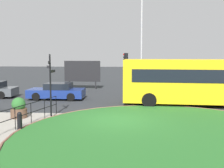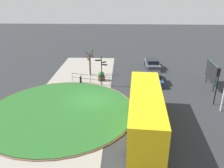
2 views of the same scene
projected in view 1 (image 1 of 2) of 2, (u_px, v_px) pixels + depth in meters
The scene contains 14 objects.
ground at pixel (118, 122), 14.47m from camera, with size 120.00×120.00×0.00m, color #282B2D.
sidewalk_paving at pixel (116, 133), 12.37m from camera, with size 32.00×7.76×0.02m, color gray.
grass_island at pixel (168, 137), 11.71m from camera, with size 13.61×13.61×0.10m, color #235B23.
grass_kerb_ring at pixel (168, 137), 11.71m from camera, with size 13.92×13.92×0.11m, color brown.
signpost_directional at pixel (50, 81), 15.19m from camera, with size 0.49×1.38×3.61m.
bollard_foreground at pixel (20, 121), 12.80m from camera, with size 0.23×0.23×0.89m.
railing_grass_edge at pixel (31, 110), 13.99m from camera, with size 1.38×4.77×1.10m.
bus_yellow at pixel (195, 81), 18.79m from camera, with size 10.00×3.08×3.21m.
car_near_lane at pixel (57, 92), 21.57m from camera, with size 4.44×1.96×1.30m.
traffic_light_near at pixel (126, 63), 26.17m from camera, with size 0.49×0.28×3.68m.
lamppost_tall at pixel (141, 38), 25.96m from camera, with size 0.32×0.32×9.66m.
billboard_left at pixel (82, 72), 27.73m from camera, with size 3.76×0.37×2.89m.
billboard_right at pixel (209, 72), 27.58m from camera, with size 3.87×0.30×2.72m.
planter_near_signpost at pixel (19, 109), 15.26m from camera, with size 0.90×0.90×1.18m.
Camera 1 is at (0.59, -14.14, 3.64)m, focal length 43.34 mm.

